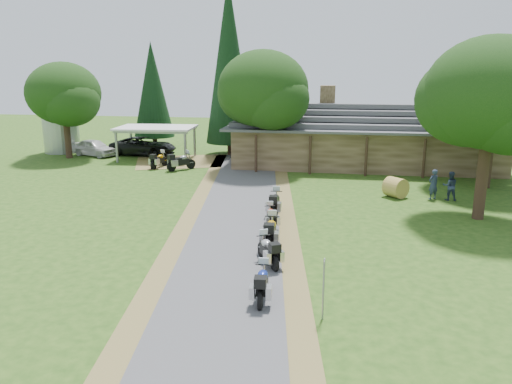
% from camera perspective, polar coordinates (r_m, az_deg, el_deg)
% --- Properties ---
extents(ground, '(120.00, 120.00, 0.00)m').
position_cam_1_polar(ground, '(18.60, -3.71, -10.09)').
color(ground, '#244714').
rests_on(ground, ground).
extents(driveway, '(51.95, 51.95, 0.00)m').
position_cam_1_polar(driveway, '(22.32, -2.66, -5.87)').
color(driveway, '#444447').
rests_on(driveway, ground).
extents(lodge, '(21.40, 9.40, 4.90)m').
position_cam_1_polar(lodge, '(40.90, 12.25, 6.48)').
color(lodge, brown).
rests_on(lodge, ground).
extents(silo, '(3.31, 3.31, 6.38)m').
position_cam_1_polar(silo, '(49.29, -21.52, 7.93)').
color(silo, gray).
rests_on(silo, ground).
extents(carport, '(6.68, 4.71, 2.76)m').
position_cam_1_polar(carport, '(43.38, -11.26, 5.52)').
color(carport, white).
rests_on(carport, ground).
extents(car_white_sedan, '(4.16, 5.99, 1.84)m').
position_cam_1_polar(car_white_sedan, '(46.45, -18.02, 5.07)').
color(car_white_sedan, silver).
rests_on(car_white_sedan, ground).
extents(car_dark_suv, '(3.09, 6.49, 2.42)m').
position_cam_1_polar(car_dark_suv, '(45.67, -12.77, 5.64)').
color(car_dark_suv, black).
rests_on(car_dark_suv, ground).
extents(motorcycle_row_a, '(0.72, 1.88, 1.26)m').
position_cam_1_polar(motorcycle_row_a, '(16.94, 0.72, -10.22)').
color(motorcycle_row_a, navy).
rests_on(motorcycle_row_a, ground).
extents(motorcycle_row_b, '(1.42, 1.93, 1.28)m').
position_cam_1_polar(motorcycle_row_b, '(19.80, 1.38, -6.54)').
color(motorcycle_row_b, '#A9AAB1').
rests_on(motorcycle_row_b, ground).
extents(motorcycle_row_c, '(0.78, 2.13, 1.44)m').
position_cam_1_polar(motorcycle_row_c, '(21.76, 1.71, -4.39)').
color(motorcycle_row_c, '#DD9F0B').
rests_on(motorcycle_row_c, ground).
extents(motorcycle_row_d, '(1.00, 1.81, 1.18)m').
position_cam_1_polar(motorcycle_row_d, '(24.28, 1.74, -2.74)').
color(motorcycle_row_d, '#D64727').
rests_on(motorcycle_row_d, ground).
extents(motorcycle_row_e, '(0.69, 2.04, 1.39)m').
position_cam_1_polar(motorcycle_row_e, '(26.41, 2.20, -1.13)').
color(motorcycle_row_e, black).
rests_on(motorcycle_row_e, ground).
extents(motorcycle_carport_a, '(1.07, 2.02, 1.31)m').
position_cam_1_polar(motorcycle_carport_a, '(39.69, -11.03, 3.69)').
color(motorcycle_carport_a, '#D79707').
rests_on(motorcycle_carport_a, ground).
extents(motorcycle_carport_b, '(1.96, 2.03, 1.46)m').
position_cam_1_polar(motorcycle_carport_b, '(38.39, -8.56, 3.56)').
color(motorcycle_carport_b, gray).
rests_on(motorcycle_carport_b, ground).
extents(person_a, '(0.74, 0.68, 2.11)m').
position_cam_1_polar(person_a, '(31.21, 19.62, 1.11)').
color(person_a, '#2B3751').
rests_on(person_a, ground).
extents(person_b, '(0.57, 0.41, 2.02)m').
position_cam_1_polar(person_b, '(31.32, 21.32, 0.92)').
color(person_b, '#2B3751').
rests_on(person_b, ground).
extents(hay_bale, '(1.63, 1.62, 1.20)m').
position_cam_1_polar(hay_bale, '(31.11, 15.66, 0.51)').
color(hay_bale, olive).
rests_on(hay_bale, ground).
extents(sign_post, '(0.36, 0.06, 1.99)m').
position_cam_1_polar(sign_post, '(15.67, 7.72, -10.99)').
color(sign_post, gray).
rests_on(sign_post, ground).
extents(oak_lodge_left, '(6.68, 6.68, 9.82)m').
position_cam_1_polar(oak_lodge_left, '(37.52, 0.81, 9.91)').
color(oak_lodge_left, black).
rests_on(oak_lodge_left, ground).
extents(oak_lodge_right, '(7.45, 7.45, 9.55)m').
position_cam_1_polar(oak_lodge_right, '(35.13, 25.48, 8.08)').
color(oak_lodge_right, black).
rests_on(oak_lodge_right, ground).
extents(oak_driveway, '(6.52, 6.52, 10.33)m').
position_cam_1_polar(oak_driveway, '(27.37, 25.05, 7.64)').
color(oak_driveway, black).
rests_on(oak_driveway, ground).
extents(oak_silo, '(6.15, 6.15, 8.87)m').
position_cam_1_polar(oak_silo, '(45.74, -21.02, 9.14)').
color(oak_silo, black).
rests_on(oak_silo, ground).
extents(cedar_near, '(4.21, 4.21, 15.18)m').
position_cam_1_polar(cedar_near, '(44.53, -3.09, 13.99)').
color(cedar_near, black).
rests_on(cedar_near, ground).
extents(cedar_far, '(3.89, 3.89, 10.06)m').
position_cam_1_polar(cedar_far, '(50.02, -11.71, 10.79)').
color(cedar_far, black).
rests_on(cedar_far, ground).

